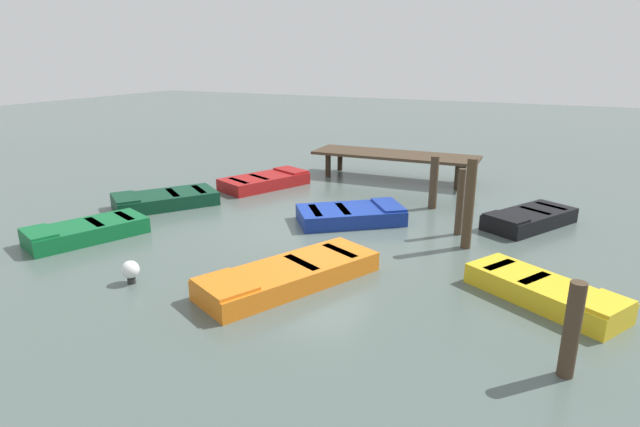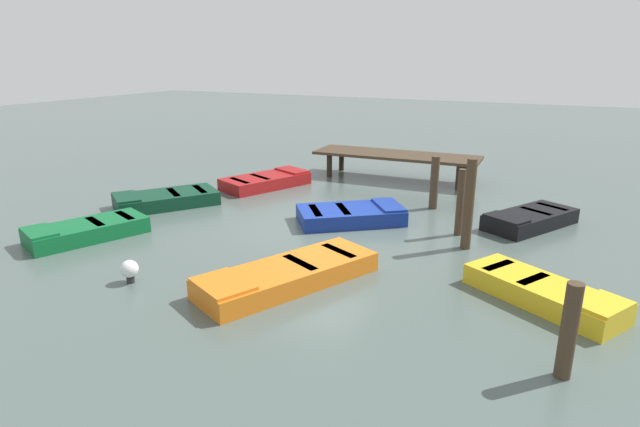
% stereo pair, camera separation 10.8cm
% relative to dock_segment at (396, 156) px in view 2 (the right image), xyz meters
% --- Properties ---
extents(ground_plane, '(80.00, 80.00, 0.00)m').
position_rel_dock_segment_xyz_m(ground_plane, '(-0.10, -6.10, -0.84)').
color(ground_plane, '#4C5B56').
extents(dock_segment, '(6.02, 1.95, 0.95)m').
position_rel_dock_segment_xyz_m(dock_segment, '(0.00, 0.00, 0.00)').
color(dock_segment, '#423323').
rests_on(dock_segment, ground_plane).
extents(rowboat_red, '(2.43, 3.30, 0.46)m').
position_rel_dock_segment_xyz_m(rowboat_red, '(-3.66, -3.09, -0.63)').
color(rowboat_red, maroon).
rests_on(rowboat_red, ground_plane).
extents(rowboat_dark_green, '(2.87, 3.24, 0.46)m').
position_rel_dock_segment_xyz_m(rowboat_dark_green, '(-5.16, -6.43, -0.63)').
color(rowboat_dark_green, '#0C3823').
rests_on(rowboat_dark_green, ground_plane).
extents(rowboat_green, '(2.16, 3.02, 0.46)m').
position_rel_dock_segment_xyz_m(rowboat_green, '(-4.92, -9.55, -0.63)').
color(rowboat_green, '#0F602D').
rests_on(rowboat_green, ground_plane).
extents(rowboat_blue, '(3.12, 2.86, 0.46)m').
position_rel_dock_segment_xyz_m(rowboat_blue, '(0.52, -5.42, -0.63)').
color(rowboat_blue, navy).
rests_on(rowboat_blue, ground_plane).
extents(rowboat_orange, '(2.75, 3.95, 0.46)m').
position_rel_dock_segment_xyz_m(rowboat_orange, '(0.94, -9.70, -0.63)').
color(rowboat_orange, orange).
rests_on(rowboat_orange, ground_plane).
extents(rowboat_black, '(2.35, 2.94, 0.46)m').
position_rel_dock_segment_xyz_m(rowboat_black, '(4.96, -3.67, -0.63)').
color(rowboat_black, black).
rests_on(rowboat_black, ground_plane).
extents(rowboat_yellow, '(3.00, 2.32, 0.46)m').
position_rel_dock_segment_xyz_m(rowboat_yellow, '(5.59, -8.30, -0.63)').
color(rowboat_yellow, gold).
rests_on(rowboat_yellow, ground_plane).
extents(mooring_piling_center, '(0.23, 0.23, 1.46)m').
position_rel_dock_segment_xyz_m(mooring_piling_center, '(6.01, -10.66, -0.11)').
color(mooring_piling_center, '#423323').
rests_on(mooring_piling_center, ground_plane).
extents(mooring_piling_near_right, '(0.18, 0.18, 1.71)m').
position_rel_dock_segment_xyz_m(mooring_piling_near_right, '(3.37, -5.17, 0.01)').
color(mooring_piling_near_right, '#423323').
rests_on(mooring_piling_near_right, ground_plane).
extents(mooring_piling_mid_right, '(0.24, 0.24, 2.16)m').
position_rel_dock_segment_xyz_m(mooring_piling_mid_right, '(3.73, -6.06, 0.24)').
color(mooring_piling_mid_right, '#423323').
rests_on(mooring_piling_mid_right, ground_plane).
extents(mooring_piling_far_right, '(0.25, 0.25, 1.58)m').
position_rel_dock_segment_xyz_m(mooring_piling_far_right, '(2.20, -3.12, -0.06)').
color(mooring_piling_far_right, '#423323').
rests_on(mooring_piling_far_right, ground_plane).
extents(marker_buoy, '(0.36, 0.36, 0.48)m').
position_rel_dock_segment_xyz_m(marker_buoy, '(-1.96, -11.02, -0.56)').
color(marker_buoy, '#262626').
rests_on(marker_buoy, ground_plane).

